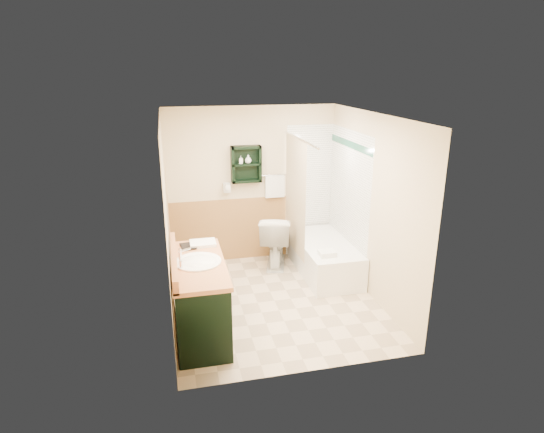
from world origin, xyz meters
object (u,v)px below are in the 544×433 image
at_px(bathtub, 324,257).
at_px(soap_bottle_b, 248,160).
at_px(soap_bottle_a, 241,162).
at_px(toilet, 275,240).
at_px(hair_dryer, 227,188).
at_px(vanity, 200,298).
at_px(wall_shelf, 246,164).
at_px(vanity_book, 180,239).

bearing_deg(bathtub, soap_bottle_b, 144.06).
height_order(bathtub, soap_bottle_a, soap_bottle_a).
bearing_deg(toilet, soap_bottle_b, -20.94).
distance_m(toilet, soap_bottle_a, 1.31).
bearing_deg(bathtub, hair_dryer, 150.47).
relative_size(hair_dryer, vanity, 0.17).
bearing_deg(soap_bottle_b, wall_shelf, 170.85).
bearing_deg(bathtub, soap_bottle_a, 146.87).
bearing_deg(wall_shelf, soap_bottle_b, -9.15).
distance_m(bathtub, toilet, 0.80).
distance_m(vanity, toilet, 2.09).
height_order(vanity, soap_bottle_a, soap_bottle_a).
bearing_deg(bathtub, vanity, -147.90).
distance_m(soap_bottle_a, soap_bottle_b, 0.11).
bearing_deg(hair_dryer, bathtub, -29.53).
distance_m(vanity_book, soap_bottle_a, 1.86).
bearing_deg(vanity_book, wall_shelf, 47.08).
bearing_deg(wall_shelf, vanity, -114.88).
relative_size(vanity_book, soap_bottle_a, 1.99).
bearing_deg(toilet, vanity_book, 55.71).
bearing_deg(soap_bottle_a, vanity_book, -123.85).
height_order(wall_shelf, vanity_book, wall_shelf).
relative_size(vanity, soap_bottle_a, 11.99).
xyz_separation_m(vanity_book, soap_bottle_a, (0.98, 1.46, 0.60)).
bearing_deg(soap_bottle_a, bathtub, -33.13).
relative_size(bathtub, soap_bottle_b, 11.89).
height_order(wall_shelf, vanity, wall_shelf).
height_order(soap_bottle_a, soap_bottle_b, soap_bottle_b).
bearing_deg(vanity_book, hair_dryer, 55.94).
distance_m(vanity, soap_bottle_a, 2.39).
bearing_deg(soap_bottle_b, vanity, -115.69).
relative_size(soap_bottle_a, soap_bottle_b, 0.92).
xyz_separation_m(vanity, soap_bottle_a, (0.82, 1.92, 1.15)).
xyz_separation_m(vanity, toilet, (1.28, 1.66, -0.04)).
bearing_deg(soap_bottle_a, vanity, -112.97).
bearing_deg(vanity, bathtub, 32.10).
distance_m(bathtub, soap_bottle_b, 1.84).
xyz_separation_m(vanity, vanity_book, (-0.17, 0.46, 0.56)).
bearing_deg(vanity_book, soap_bottle_a, 49.07).
height_order(wall_shelf, toilet, wall_shelf).
height_order(bathtub, toilet, toilet).
bearing_deg(vanity_book, soap_bottle_b, 46.20).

